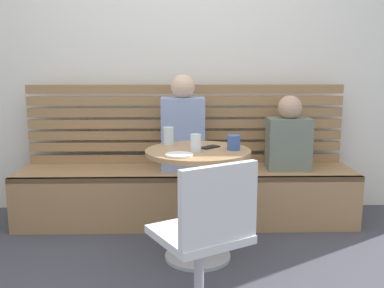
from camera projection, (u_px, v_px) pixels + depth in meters
name	position (u px, v px, depth m)	size (l,w,h in m)	color
back_wall	(185.00, 44.00, 3.84)	(5.20, 0.10, 2.90)	white
booth_bench	(186.00, 196.00, 3.63)	(2.70, 0.52, 0.44)	#A87C51
booth_backrest	(186.00, 124.00, 3.77)	(2.65, 0.04, 0.67)	#9A7249
cafe_table	(198.00, 183.00, 2.90)	(0.68, 0.68, 0.74)	#ADADB2
white_chair	(206.00, 239.00, 2.12)	(0.54, 0.54, 0.85)	#ADADB2
person_adult	(183.00, 128.00, 3.52)	(0.34, 0.22, 0.76)	#8C9EC6
person_child_left	(289.00, 137.00, 3.57)	(0.34, 0.22, 0.60)	slate
cup_water_clear	(196.00, 143.00, 2.80)	(0.07, 0.07, 0.11)	white
cup_mug_blue	(234.00, 142.00, 2.85)	(0.08, 0.08, 0.10)	#3D5B9E
cup_glass_tall	(169.00, 136.00, 3.03)	(0.07, 0.07, 0.12)	silver
plate_small	(179.00, 155.00, 2.68)	(0.17, 0.17, 0.01)	white
phone_on_table	(209.00, 147.00, 2.93)	(0.07, 0.14, 0.01)	black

